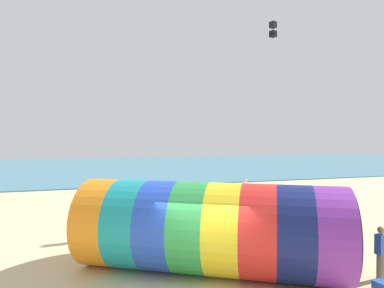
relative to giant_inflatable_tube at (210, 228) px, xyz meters
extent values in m
cube|color=teal|center=(-0.63, 39.63, -1.45)|extent=(120.00, 40.00, 0.10)
cylinder|color=orange|center=(-3.30, 1.86, 0.00)|extent=(2.41, 3.14, 3.00)
cylinder|color=teal|center=(-2.36, 1.33, 0.00)|extent=(2.41, 3.14, 3.00)
cylinder|color=blue|center=(-1.43, 0.81, 0.00)|extent=(2.41, 3.14, 3.00)
cylinder|color=green|center=(-0.49, 0.28, 0.00)|extent=(2.41, 3.14, 3.00)
cylinder|color=yellow|center=(0.45, -0.25, 0.00)|extent=(2.41, 3.14, 3.00)
cylinder|color=red|center=(1.38, -0.78, 0.00)|extent=(2.41, 3.14, 3.00)
cylinder|color=navy|center=(2.32, -1.31, 0.00)|extent=(2.41, 3.14, 3.00)
cylinder|color=purple|center=(3.26, -1.84, 0.00)|extent=(2.41, 3.14, 3.00)
cylinder|color=black|center=(3.74, -2.11, 0.00)|extent=(1.41, 2.43, 2.76)
cylinder|color=#726651|center=(4.99, -2.02, -1.08)|extent=(0.24, 0.24, 0.83)
cube|color=#2D4CA5|center=(4.99, -2.02, -0.36)|extent=(0.40, 0.30, 0.62)
sphere|color=#9E7051|center=(4.99, -2.02, 0.08)|extent=(0.22, 0.22, 0.22)
cube|color=black|center=(5.51, 5.67, 8.89)|extent=(0.38, 0.38, 0.32)
cube|color=black|center=(5.51, 5.67, 8.41)|extent=(0.38, 0.38, 0.32)
cylinder|color=black|center=(5.51, 5.67, 8.65)|extent=(0.02, 0.02, 0.86)
cylinder|color=#726651|center=(6.27, 10.55, -1.10)|extent=(0.24, 0.24, 0.79)
cube|color=white|center=(6.27, 10.55, -0.41)|extent=(0.29, 0.40, 0.59)
sphere|color=beige|center=(6.27, 10.55, 0.01)|extent=(0.21, 0.21, 0.21)
cylinder|color=#383D56|center=(9.59, 4.94, -1.12)|extent=(0.24, 0.24, 0.75)
cube|color=yellow|center=(9.59, 4.94, -0.46)|extent=(0.40, 0.42, 0.57)
sphere|color=#9E7051|center=(9.59, 4.94, -0.06)|extent=(0.20, 0.20, 0.20)
cylinder|color=black|center=(-0.28, 10.28, -1.11)|extent=(0.24, 0.24, 0.77)
cube|color=yellow|center=(-0.28, 10.28, -0.44)|extent=(0.41, 0.41, 0.58)
sphere|color=tan|center=(-0.28, 10.28, -0.03)|extent=(0.21, 0.21, 0.21)
camera|label=1|loc=(-3.71, -10.58, 3.05)|focal=32.00mm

